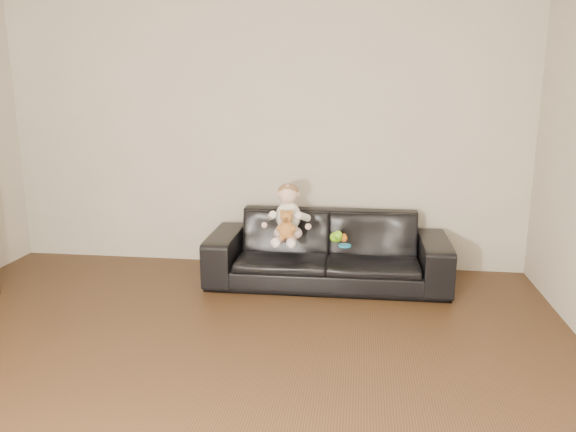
# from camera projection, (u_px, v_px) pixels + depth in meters

# --- Properties ---
(floor) EXTENTS (5.50, 5.50, 0.00)m
(floor) POSITION_uv_depth(u_px,v_px,m) (173.00, 421.00, 2.97)
(floor) COLOR #432B17
(floor) RESTS_ON ground
(wall_back) EXTENTS (5.00, 0.00, 5.00)m
(wall_back) POSITION_uv_depth(u_px,v_px,m) (262.00, 132.00, 5.32)
(wall_back) COLOR #BFB5A0
(wall_back) RESTS_ON ground
(sofa) EXTENTS (2.11, 0.84, 0.62)m
(sofa) POSITION_uv_depth(u_px,v_px,m) (327.00, 249.00, 4.98)
(sofa) COLOR black
(sofa) RESTS_ON floor
(baby) EXTENTS (0.35, 0.43, 0.50)m
(baby) POSITION_uv_depth(u_px,v_px,m) (288.00, 216.00, 4.84)
(baby) COLOR silver
(baby) RESTS_ON sofa
(teddy_bear) EXTENTS (0.16, 0.16, 0.25)m
(teddy_bear) POSITION_uv_depth(u_px,v_px,m) (287.00, 225.00, 4.70)
(teddy_bear) COLOR #A66A2F
(teddy_bear) RESTS_ON sofa
(toy_green) EXTENTS (0.15, 0.16, 0.09)m
(toy_green) POSITION_uv_depth(u_px,v_px,m) (336.00, 237.00, 4.84)
(toy_green) COLOR #74CE18
(toy_green) RESTS_ON sofa
(toy_rattle) EXTENTS (0.08, 0.08, 0.06)m
(toy_rattle) POSITION_uv_depth(u_px,v_px,m) (344.00, 238.00, 4.85)
(toy_rattle) COLOR orange
(toy_rattle) RESTS_ON sofa
(toy_blue_disc) EXTENTS (0.12, 0.12, 0.01)m
(toy_blue_disc) POSITION_uv_depth(u_px,v_px,m) (345.00, 246.00, 4.72)
(toy_blue_disc) COLOR #1788BF
(toy_blue_disc) RESTS_ON sofa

